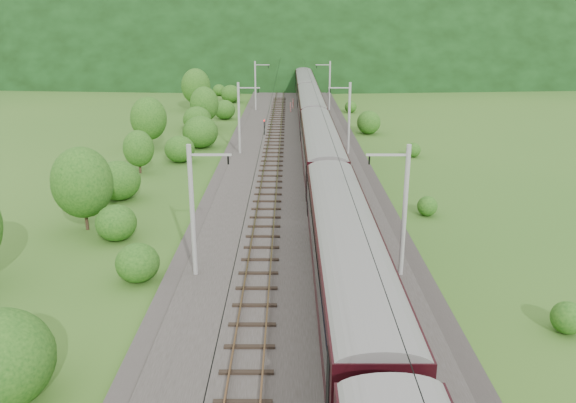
{
  "coord_description": "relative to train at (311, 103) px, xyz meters",
  "views": [
    {
      "loc": [
        -0.54,
        -30.9,
        15.05
      ],
      "look_at": [
        -0.62,
        7.09,
        2.6
      ],
      "focal_mm": 35.0,
      "sensor_mm": 36.0,
      "label": 1
    }
  ],
  "objects": [
    {
      "name": "hazard_post_far",
      "position": [
        -2.29,
        18.93,
        -2.77
      ],
      "size": [
        0.17,
        0.17,
        1.63
      ],
      "primitive_type": "cylinder",
      "color": "red",
      "rests_on": "railbed"
    },
    {
      "name": "vegetation_right",
      "position": [
        9.17,
        -48.04,
        -2.51
      ],
      "size": [
        6.61,
        103.85,
        3.13
      ],
      "color": "#174312",
      "rests_on": "ground"
    },
    {
      "name": "ground",
      "position": [
        -2.4,
        -46.64,
        -3.89
      ],
      "size": [
        600.0,
        600.0,
        0.0
      ],
      "primitive_type": "plane",
      "color": "#2D5A1C",
      "rests_on": "ground"
    },
    {
      "name": "overhead_wires",
      "position": [
        -2.4,
        -36.64,
        3.21
      ],
      "size": [
        4.83,
        198.0,
        0.03
      ],
      "color": "black",
      "rests_on": "ground"
    },
    {
      "name": "signal",
      "position": [
        -6.24,
        -4.08,
        -2.41
      ],
      "size": [
        0.22,
        0.22,
        2.01
      ],
      "color": "black",
      "rests_on": "railbed"
    },
    {
      "name": "catenary_right",
      "position": [
        3.72,
        -14.64,
        0.61
      ],
      "size": [
        2.54,
        192.28,
        8.0
      ],
      "color": "gray",
      "rests_on": "railbed"
    },
    {
      "name": "hazard_post_near",
      "position": [
        -2.71,
        15.12,
        -2.82
      ],
      "size": [
        0.16,
        0.16,
        1.54
      ],
      "primitive_type": "cylinder",
      "color": "red",
      "rests_on": "railbed"
    },
    {
      "name": "mountain_ridge",
      "position": [
        -122.4,
        253.36,
        -3.89
      ],
      "size": [
        336.0,
        280.0,
        132.0
      ],
      "primitive_type": "ellipsoid",
      "color": "black",
      "rests_on": "ground"
    },
    {
      "name": "train",
      "position": [
        0.0,
        0.0,
        0.0
      ],
      "size": [
        3.33,
        185.34,
        5.81
      ],
      "color": "black",
      "rests_on": "ground"
    },
    {
      "name": "vegetation_left",
      "position": [
        -17.15,
        -28.1,
        -1.14
      ],
      "size": [
        13.26,
        146.9,
        7.05
      ],
      "color": "#174312",
      "rests_on": "ground"
    },
    {
      "name": "catenary_left",
      "position": [
        -8.52,
        -14.64,
        0.61
      ],
      "size": [
        2.54,
        192.28,
        8.0
      ],
      "color": "gray",
      "rests_on": "railbed"
    },
    {
      "name": "railbed",
      "position": [
        -2.4,
        -36.64,
        -3.74
      ],
      "size": [
        14.0,
        220.0,
        0.3
      ],
      "primitive_type": "cube",
      "color": "#38332D",
      "rests_on": "ground"
    },
    {
      "name": "mountain_main",
      "position": [
        -2.4,
        213.36,
        -3.89
      ],
      "size": [
        504.0,
        360.0,
        244.0
      ],
      "primitive_type": "ellipsoid",
      "color": "black",
      "rests_on": "ground"
    },
    {
      "name": "track_right",
      "position": [
        -0.0,
        -36.64,
        -3.52
      ],
      "size": [
        2.4,
        220.0,
        0.27
      ],
      "color": "brown",
      "rests_on": "railbed"
    },
    {
      "name": "track_left",
      "position": [
        -4.8,
        -36.64,
        -3.52
      ],
      "size": [
        2.4,
        220.0,
        0.27
      ],
      "color": "brown",
      "rests_on": "railbed"
    }
  ]
}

